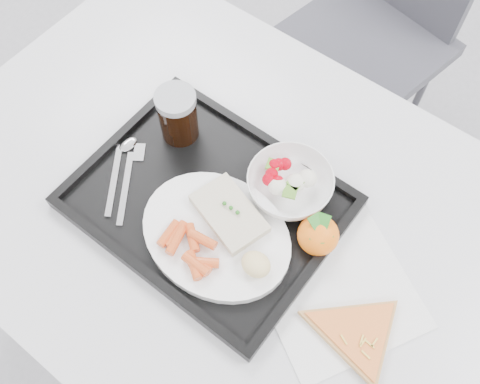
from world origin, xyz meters
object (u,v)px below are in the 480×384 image
at_px(table, 240,226).
at_px(dinner_plate, 216,235).
at_px(tray, 208,203).
at_px(tangerine, 318,235).
at_px(pizza_slice, 357,333).
at_px(chair, 382,7).
at_px(cola_glass, 178,114).
at_px(salad_bowl, 290,185).

bearing_deg(table, dinner_plate, -86.34).
distance_m(tray, tangerine, 0.20).
bearing_deg(pizza_slice, chair, 115.01).
bearing_deg(cola_glass, pizza_slice, -14.50).
bearing_deg(salad_bowl, tray, -134.49).
bearing_deg(cola_glass, salad_bowl, 4.97).
xyz_separation_m(dinner_plate, cola_glass, (-0.19, 0.13, 0.05)).
bearing_deg(salad_bowl, cola_glass, -175.03).
relative_size(table, dinner_plate, 4.44).
xyz_separation_m(chair, tangerine, (0.28, -0.80, 0.25)).
bearing_deg(tray, dinner_plate, -38.27).
bearing_deg(tangerine, cola_glass, 175.08).
height_order(tray, tangerine, tangerine).
distance_m(dinner_plate, tangerine, 0.17).
bearing_deg(dinner_plate, salad_bowl, 72.48).
xyz_separation_m(table, salad_bowl, (0.05, 0.08, 0.11)).
height_order(salad_bowl, cola_glass, cola_glass).
distance_m(chair, pizza_slice, 1.01).
bearing_deg(tray, pizza_slice, -6.32).
height_order(tray, cola_glass, cola_glass).
height_order(dinner_plate, pizza_slice, dinner_plate).
relative_size(cola_glass, pizza_slice, 0.44).
bearing_deg(cola_glass, dinner_plate, -33.95).
relative_size(tray, pizza_slice, 1.85).
distance_m(salad_bowl, tangerine, 0.10).
bearing_deg(dinner_plate, tangerine, 35.58).
height_order(dinner_plate, cola_glass, cola_glass).
relative_size(table, chair, 1.29).
relative_size(chair, tangerine, 11.47).
bearing_deg(pizza_slice, salad_bowl, 148.42).
bearing_deg(salad_bowl, tangerine, -27.94).
relative_size(chair, dinner_plate, 3.44).
xyz_separation_m(tray, dinner_plate, (0.06, -0.04, 0.02)).
relative_size(chair, cola_glass, 8.61).
distance_m(cola_glass, pizza_slice, 0.49).
distance_m(chair, salad_bowl, 0.82).
xyz_separation_m(cola_glass, pizza_slice, (0.47, -0.12, -0.06)).
bearing_deg(tray, chair, 95.64).
bearing_deg(dinner_plate, cola_glass, 146.05).
bearing_deg(tangerine, salad_bowl, 152.06).
bearing_deg(tray, cola_glass, 147.99).
distance_m(chair, tray, 0.89).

